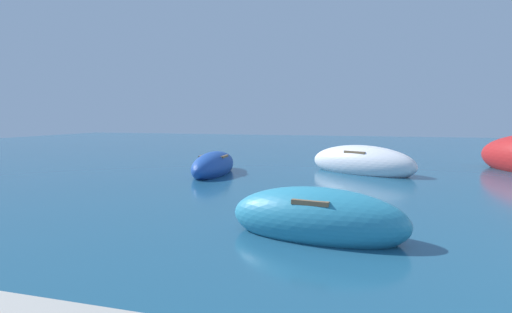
{
  "coord_description": "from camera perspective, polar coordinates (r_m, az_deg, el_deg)",
  "views": [
    {
      "loc": [
        -5.04,
        -4.89,
        2.16
      ],
      "look_at": [
        -9.55,
        10.46,
        0.56
      ],
      "focal_mm": 28.52,
      "sensor_mm": 36.0,
      "label": 1
    }
  ],
  "objects": [
    {
      "name": "moored_boat_0",
      "position": [
        7.46,
        8.55,
        -8.63
      ],
      "size": [
        3.37,
        1.68,
        1.15
      ],
      "rotation": [
        0.0,
        0.0,
        3.01
      ],
      "color": "teal",
      "rests_on": "ground"
    },
    {
      "name": "moored_boat_1",
      "position": [
        15.3,
        -5.97,
        -1.3
      ],
      "size": [
        1.53,
        3.82,
        1.07
      ],
      "rotation": [
        0.0,
        0.0,
        1.66
      ],
      "color": "#1E479E",
      "rests_on": "ground"
    },
    {
      "name": "moored_boat_2",
      "position": [
        15.96,
        14.61,
        -0.88
      ],
      "size": [
        4.48,
        3.33,
        1.36
      ],
      "rotation": [
        0.0,
        0.0,
        2.66
      ],
      "color": "white",
      "rests_on": "ground"
    }
  ]
}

